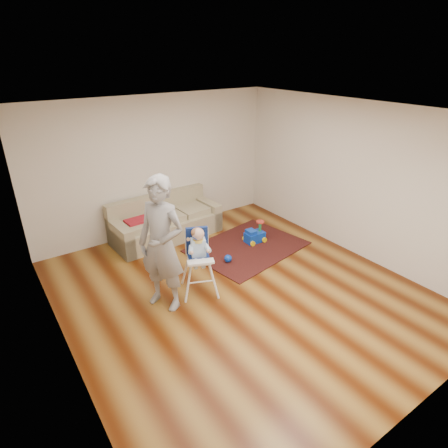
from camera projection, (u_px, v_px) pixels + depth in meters
ground at (239, 291)px, 5.84m from camera, size 5.50×5.50×0.00m
room_envelope at (219, 167)px, 5.44m from camera, size 5.04×5.52×2.72m
sofa at (166, 218)px, 7.35m from camera, size 2.18×0.99×0.82m
side_table at (135, 233)px, 7.15m from camera, size 0.50×0.50×0.50m
area_rug at (247, 247)px, 7.13m from camera, size 2.27×1.85×0.02m
ride_on_toy at (255, 232)px, 7.23m from camera, size 0.38×0.28×0.41m
toy_ball at (228, 258)px, 6.58m from camera, size 0.14×0.14×0.14m
high_chair at (199, 262)px, 5.63m from camera, size 0.66×0.66×1.09m
adult at (162, 245)px, 5.14m from camera, size 0.76×0.86×1.97m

